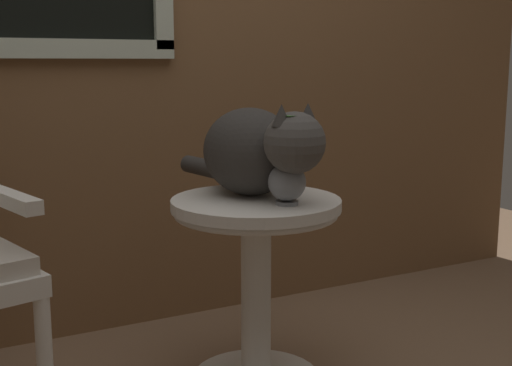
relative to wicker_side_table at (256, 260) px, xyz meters
The scene contains 3 objects.
wicker_side_table is the anchor object (origin of this frame).
cat 0.35m from the wicker_side_table, 59.20° to the left, with size 0.33×0.69×0.31m.
pewter_vase_with_ivy 0.32m from the wicker_side_table, 72.46° to the right, with size 0.11×0.12×0.27m.
Camera 1 is at (-0.83, -1.74, 1.05)m, focal length 47.44 mm.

